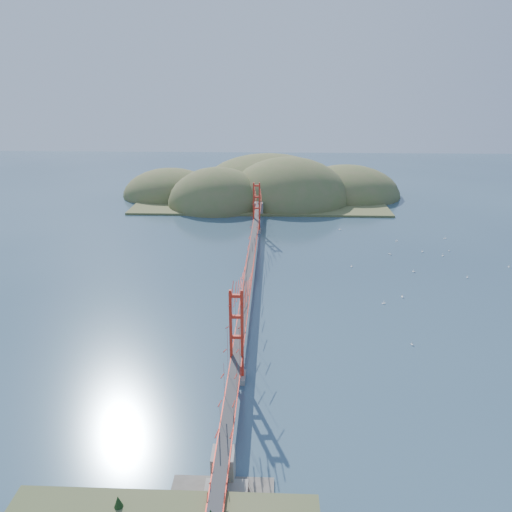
{
  "coord_description": "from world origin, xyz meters",
  "views": [
    {
      "loc": [
        4.27,
        -80.85,
        34.12
      ],
      "look_at": [
        1.06,
        0.0,
        4.96
      ],
      "focal_mm": 35.0,
      "sensor_mm": 36.0,
      "label": 1
    }
  ],
  "objects_px": {
    "sailboat_2": "(384,303)",
    "sailboat_0": "(402,296)",
    "bridge": "(250,244)",
    "fort": "(226,493)",
    "sailboat_1": "(414,271)"
  },
  "relations": [
    {
      "from": "sailboat_1",
      "to": "sailboat_0",
      "type": "height_order",
      "value": "sailboat_0"
    },
    {
      "from": "bridge",
      "to": "sailboat_0",
      "type": "height_order",
      "value": "bridge"
    },
    {
      "from": "bridge",
      "to": "sailboat_2",
      "type": "xyz_separation_m",
      "value": [
        21.75,
        -8.12,
        -6.86
      ]
    },
    {
      "from": "sailboat_1",
      "to": "sailboat_0",
      "type": "xyz_separation_m",
      "value": [
        -4.79,
        -11.47,
        0.0
      ]
    },
    {
      "from": "sailboat_2",
      "to": "sailboat_1",
      "type": "bearing_deg",
      "value": 59.42
    },
    {
      "from": "sailboat_1",
      "to": "fort",
      "type": "bearing_deg",
      "value": -118.81
    },
    {
      "from": "sailboat_2",
      "to": "sailboat_0",
      "type": "relative_size",
      "value": 0.96
    },
    {
      "from": "sailboat_2",
      "to": "sailboat_0",
      "type": "distance_m",
      "value": 4.44
    },
    {
      "from": "fort",
      "to": "sailboat_0",
      "type": "relative_size",
      "value": 5.25
    },
    {
      "from": "bridge",
      "to": "fort",
      "type": "bearing_deg",
      "value": -89.52
    },
    {
      "from": "bridge",
      "to": "sailboat_2",
      "type": "height_order",
      "value": "bridge"
    },
    {
      "from": "bridge",
      "to": "sailboat_1",
      "type": "xyz_separation_m",
      "value": [
        30.09,
        6.0,
        -6.86
      ]
    },
    {
      "from": "fort",
      "to": "sailboat_2",
      "type": "relative_size",
      "value": 5.5
    },
    {
      "from": "fort",
      "to": "sailboat_1",
      "type": "height_order",
      "value": "fort"
    },
    {
      "from": "bridge",
      "to": "sailboat_1",
      "type": "relative_size",
      "value": 137.51
    }
  ]
}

